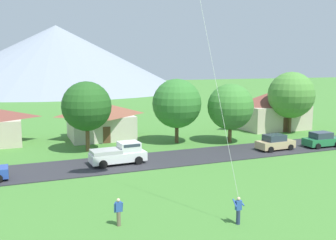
{
  "coord_description": "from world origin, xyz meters",
  "views": [
    {
      "loc": [
        -8.69,
        -5.52,
        9.4
      ],
      "look_at": [
        1.83,
        20.81,
        5.18
      ],
      "focal_mm": 40.34,
      "sensor_mm": 36.0,
      "label": 1
    }
  ],
  "objects_px": {
    "parked_car_green_west_end": "(322,140)",
    "parked_car_tan_mid_east": "(275,143)",
    "tree_center": "(291,95)",
    "tree_left_of_center": "(230,107)",
    "tree_right_of_center": "(177,103)",
    "pickup_truck_white_west_side": "(119,153)",
    "tree_near_left": "(87,106)",
    "house_rightmost": "(101,120)",
    "watcher_person": "(119,211)",
    "house_right_center": "(270,110)"
  },
  "relations": [
    {
      "from": "tree_center",
      "to": "tree_left_of_center",
      "type": "bearing_deg",
      "value": -167.19
    },
    {
      "from": "tree_near_left",
      "to": "pickup_truck_white_west_side",
      "type": "distance_m",
      "value": 7.83
    },
    {
      "from": "house_right_center",
      "to": "house_rightmost",
      "type": "xyz_separation_m",
      "value": [
        -24.73,
        1.67,
        -0.37
      ]
    },
    {
      "from": "parked_car_tan_mid_east",
      "to": "pickup_truck_white_west_side",
      "type": "relative_size",
      "value": 0.81
    },
    {
      "from": "tree_near_left",
      "to": "tree_left_of_center",
      "type": "relative_size",
      "value": 1.07
    },
    {
      "from": "tree_right_of_center",
      "to": "parked_car_green_west_end",
      "type": "distance_m",
      "value": 17.04
    },
    {
      "from": "tree_center",
      "to": "pickup_truck_white_west_side",
      "type": "distance_m",
      "value": 27.32
    },
    {
      "from": "pickup_truck_white_west_side",
      "to": "house_right_center",
      "type": "bearing_deg",
      "value": 24.17
    },
    {
      "from": "house_right_center",
      "to": "tree_near_left",
      "type": "distance_m",
      "value": 28.1
    },
    {
      "from": "house_rightmost",
      "to": "watcher_person",
      "type": "relative_size",
      "value": 4.95
    },
    {
      "from": "house_rightmost",
      "to": "tree_near_left",
      "type": "xyz_separation_m",
      "value": [
        -2.84,
        -6.67,
        2.52
      ]
    },
    {
      "from": "tree_left_of_center",
      "to": "pickup_truck_white_west_side",
      "type": "height_order",
      "value": "tree_left_of_center"
    },
    {
      "from": "tree_center",
      "to": "tree_right_of_center",
      "type": "relative_size",
      "value": 1.09
    },
    {
      "from": "tree_left_of_center",
      "to": "pickup_truck_white_west_side",
      "type": "xyz_separation_m",
      "value": [
        -14.97,
        -4.96,
        -3.27
      ]
    },
    {
      "from": "watcher_person",
      "to": "tree_right_of_center",
      "type": "bearing_deg",
      "value": 58.71
    },
    {
      "from": "parked_car_tan_mid_east",
      "to": "tree_right_of_center",
      "type": "bearing_deg",
      "value": 137.61
    },
    {
      "from": "tree_near_left",
      "to": "tree_center",
      "type": "bearing_deg",
      "value": 1.85
    },
    {
      "from": "house_right_center",
      "to": "tree_right_of_center",
      "type": "height_order",
      "value": "tree_right_of_center"
    },
    {
      "from": "tree_left_of_center",
      "to": "tree_right_of_center",
      "type": "xyz_separation_m",
      "value": [
        -6.08,
        2.11,
        0.42
      ]
    },
    {
      "from": "tree_center",
      "to": "parked_car_tan_mid_east",
      "type": "bearing_deg",
      "value": -136.86
    },
    {
      "from": "parked_car_tan_mid_east",
      "to": "house_rightmost",
      "type": "bearing_deg",
      "value": 139.63
    },
    {
      "from": "parked_car_green_west_end",
      "to": "parked_car_tan_mid_east",
      "type": "xyz_separation_m",
      "value": [
        -5.88,
        0.69,
        0.0
      ]
    },
    {
      "from": "house_rightmost",
      "to": "tree_center",
      "type": "xyz_separation_m",
      "value": [
        24.94,
        -5.78,
        2.8
      ]
    },
    {
      "from": "tree_left_of_center",
      "to": "tree_center",
      "type": "relative_size",
      "value": 0.85
    },
    {
      "from": "parked_car_tan_mid_east",
      "to": "house_right_center",
      "type": "bearing_deg",
      "value": 55.35
    },
    {
      "from": "tree_center",
      "to": "pickup_truck_white_west_side",
      "type": "bearing_deg",
      "value": -163.97
    },
    {
      "from": "house_right_center",
      "to": "tree_center",
      "type": "bearing_deg",
      "value": -87.14
    },
    {
      "from": "tree_near_left",
      "to": "parked_car_green_west_end",
      "type": "bearing_deg",
      "value": -17.49
    },
    {
      "from": "tree_near_left",
      "to": "watcher_person",
      "type": "bearing_deg",
      "value": -94.83
    },
    {
      "from": "tree_right_of_center",
      "to": "parked_car_green_west_end",
      "type": "relative_size",
      "value": 1.81
    },
    {
      "from": "house_rightmost",
      "to": "tree_near_left",
      "type": "height_order",
      "value": "tree_near_left"
    },
    {
      "from": "house_rightmost",
      "to": "parked_car_tan_mid_east",
      "type": "distance_m",
      "value": 21.46
    },
    {
      "from": "parked_car_tan_mid_east",
      "to": "pickup_truck_white_west_side",
      "type": "distance_m",
      "value": 17.34
    },
    {
      "from": "house_right_center",
      "to": "watcher_person",
      "type": "distance_m",
      "value": 38.44
    },
    {
      "from": "tree_left_of_center",
      "to": "parked_car_green_west_end",
      "type": "distance_m",
      "value": 10.92
    },
    {
      "from": "parked_car_tan_mid_east",
      "to": "watcher_person",
      "type": "relative_size",
      "value": 2.55
    },
    {
      "from": "tree_right_of_center",
      "to": "parked_car_green_west_end",
      "type": "bearing_deg",
      "value": -30.38
    },
    {
      "from": "tree_right_of_center",
      "to": "pickup_truck_white_west_side",
      "type": "height_order",
      "value": "tree_right_of_center"
    },
    {
      "from": "tree_left_of_center",
      "to": "house_rightmost",
      "type": "bearing_deg",
      "value": 149.33
    },
    {
      "from": "tree_right_of_center",
      "to": "tree_left_of_center",
      "type": "bearing_deg",
      "value": -19.12
    },
    {
      "from": "watcher_person",
      "to": "tree_center",
      "type": "bearing_deg",
      "value": 35.2
    },
    {
      "from": "house_rightmost",
      "to": "watcher_person",
      "type": "distance_m",
      "value": 26.98
    },
    {
      "from": "watcher_person",
      "to": "tree_near_left",
      "type": "bearing_deg",
      "value": 85.17
    },
    {
      "from": "parked_car_green_west_end",
      "to": "watcher_person",
      "type": "xyz_separation_m",
      "value": [
        -26.7,
        -11.99,
        0.01
      ]
    },
    {
      "from": "parked_car_green_west_end",
      "to": "parked_car_tan_mid_east",
      "type": "bearing_deg",
      "value": 173.27
    },
    {
      "from": "house_rightmost",
      "to": "parked_car_green_west_end",
      "type": "distance_m",
      "value": 26.58
    },
    {
      "from": "tree_right_of_center",
      "to": "parked_car_green_west_end",
      "type": "height_order",
      "value": "tree_right_of_center"
    },
    {
      "from": "house_right_center",
      "to": "house_rightmost",
      "type": "bearing_deg",
      "value": 176.13
    },
    {
      "from": "tree_near_left",
      "to": "watcher_person",
      "type": "xyz_separation_m",
      "value": [
        -1.68,
        -19.88,
        -4.04
      ]
    },
    {
      "from": "parked_car_tan_mid_east",
      "to": "parked_car_green_west_end",
      "type": "bearing_deg",
      "value": -6.73
    }
  ]
}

